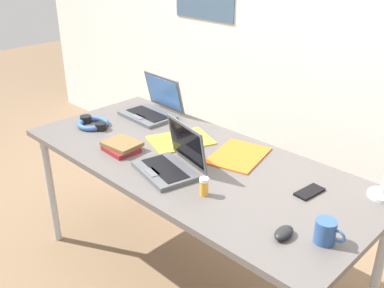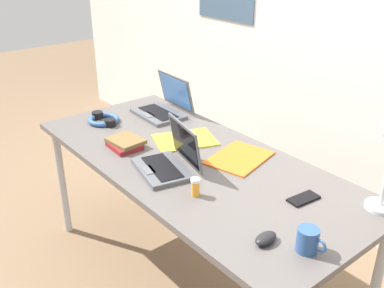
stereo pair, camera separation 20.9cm
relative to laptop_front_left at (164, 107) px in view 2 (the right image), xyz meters
name	(u,v)px [view 2 (the right image)]	position (x,y,z in m)	size (l,w,h in m)	color
ground_plane	(192,277)	(0.57, -0.24, -0.79)	(12.00, 12.00, 0.00)	#7A6047
wall_back	(341,16)	(0.57, 0.86, 0.51)	(6.00, 0.13, 2.60)	silver
desk	(192,169)	(0.57, -0.24, -0.10)	(1.80, 0.80, 0.74)	#595451
laptop_front_left	(164,107)	(0.00, 0.00, 0.00)	(0.32, 0.28, 0.23)	#515459
laptop_mid_desk	(169,161)	(0.58, -0.39, 0.00)	(0.34, 0.30, 0.22)	#515459
computer_mouse	(266,238)	(1.23, -0.45, -0.03)	(0.06, 0.10, 0.03)	black
cell_phone	(303,199)	(1.14, -0.12, -0.04)	(0.06, 0.14, 0.01)	black
headphones	(104,120)	(-0.12, -0.34, -0.03)	(0.21, 0.18, 0.04)	#335999
pill_bottle	(195,187)	(0.83, -0.44, -0.01)	(0.04, 0.04, 0.08)	gold
book_stack	(125,143)	(0.25, -0.42, -0.02)	(0.19, 0.16, 0.04)	maroon
paper_folder_near_mouse	(239,158)	(0.71, -0.06, -0.04)	(0.23, 0.31, 0.01)	orange
paper_folder_near_lamp	(185,140)	(0.38, -0.14, -0.04)	(0.23, 0.31, 0.01)	gold
coffee_mug	(308,240)	(1.35, -0.37, 0.00)	(0.11, 0.08, 0.09)	#2D518C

